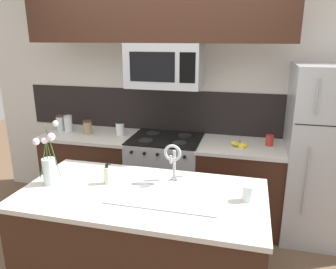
# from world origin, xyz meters

# --- Properties ---
(ground_plane) EXTENTS (10.00, 10.00, 0.00)m
(ground_plane) POSITION_xyz_m (0.00, 0.00, 0.00)
(ground_plane) COLOR brown
(rear_partition) EXTENTS (5.20, 0.10, 2.60)m
(rear_partition) POSITION_xyz_m (0.30, 1.28, 1.30)
(rear_partition) COLOR silver
(rear_partition) RESTS_ON ground
(splash_band) EXTENTS (3.61, 0.01, 0.48)m
(splash_band) POSITION_xyz_m (0.00, 1.22, 1.15)
(splash_band) COLOR black
(splash_band) RESTS_ON rear_partition
(back_counter_left) EXTENTS (1.03, 0.65, 0.91)m
(back_counter_left) POSITION_xyz_m (-0.88, 0.90, 0.46)
(back_counter_left) COLOR #381E14
(back_counter_left) RESTS_ON ground
(back_counter_right) EXTENTS (0.88, 0.65, 0.91)m
(back_counter_right) POSITION_xyz_m (0.80, 0.90, 0.46)
(back_counter_right) COLOR #381E14
(back_counter_right) RESTS_ON ground
(stove_range) EXTENTS (0.76, 0.64, 0.93)m
(stove_range) POSITION_xyz_m (0.00, 0.90, 0.46)
(stove_range) COLOR #A8AAAF
(stove_range) RESTS_ON ground
(microwave) EXTENTS (0.74, 0.40, 0.44)m
(microwave) POSITION_xyz_m (0.00, 0.88, 1.69)
(microwave) COLOR #A8AAAF
(upper_cabinet_band) EXTENTS (2.61, 0.34, 0.60)m
(upper_cabinet_band) POSITION_xyz_m (-0.08, 0.85, 2.21)
(upper_cabinet_band) COLOR #381E14
(refrigerator) EXTENTS (0.80, 0.74, 1.73)m
(refrigerator) POSITION_xyz_m (1.63, 0.92, 0.87)
(refrigerator) COLOR #A8AAAF
(refrigerator) RESTS_ON ground
(storage_jar_tall) EXTENTS (0.09, 0.09, 0.18)m
(storage_jar_tall) POSITION_xyz_m (-1.28, 0.93, 1.00)
(storage_jar_tall) COLOR silver
(storage_jar_tall) RESTS_ON back_counter_left
(storage_jar_medium) EXTENTS (0.09, 0.09, 0.19)m
(storage_jar_medium) POSITION_xyz_m (-1.16, 0.91, 1.00)
(storage_jar_medium) COLOR silver
(storage_jar_medium) RESTS_ON back_counter_left
(storage_jar_short) EXTENTS (0.10, 0.10, 0.15)m
(storage_jar_short) POSITION_xyz_m (-0.90, 0.88, 0.99)
(storage_jar_short) COLOR #997F5B
(storage_jar_short) RESTS_ON back_counter_left
(storage_jar_squat) EXTENTS (0.09, 0.09, 0.15)m
(storage_jar_squat) POSITION_xyz_m (-0.53, 0.93, 0.99)
(storage_jar_squat) COLOR silver
(storage_jar_squat) RESTS_ON back_counter_left
(banana_bunch) EXTENTS (0.19, 0.16, 0.08)m
(banana_bunch) POSITION_xyz_m (0.78, 0.84, 0.93)
(banana_bunch) COLOR yellow
(banana_bunch) RESTS_ON back_counter_right
(coffee_tin) EXTENTS (0.08, 0.08, 0.11)m
(coffee_tin) POSITION_xyz_m (1.07, 0.95, 0.97)
(coffee_tin) COLOR #B22D23
(coffee_tin) RESTS_ON back_counter_right
(island_counter) EXTENTS (1.74, 0.90, 0.91)m
(island_counter) POSITION_xyz_m (0.15, -0.35, 0.46)
(island_counter) COLOR #381E14
(island_counter) RESTS_ON ground
(kitchen_sink) EXTENTS (0.76, 0.44, 0.16)m
(kitchen_sink) POSITION_xyz_m (0.33, -0.35, 0.84)
(kitchen_sink) COLOR #ADAFB5
(kitchen_sink) RESTS_ON island_counter
(sink_faucet) EXTENTS (0.14, 0.14, 0.31)m
(sink_faucet) POSITION_xyz_m (0.33, -0.13, 1.11)
(sink_faucet) COLOR #B7BABF
(sink_faucet) RESTS_ON island_counter
(dish_soap_bottle) EXTENTS (0.06, 0.05, 0.16)m
(dish_soap_bottle) POSITION_xyz_m (-0.15, -0.27, 0.98)
(dish_soap_bottle) COLOR beige
(dish_soap_bottle) RESTS_ON island_counter
(drinking_glass) EXTENTS (0.07, 0.07, 0.11)m
(drinking_glass) POSITION_xyz_m (0.88, -0.29, 0.96)
(drinking_glass) COLOR silver
(drinking_glass) RESTS_ON island_counter
(flower_vase) EXTENTS (0.17, 0.13, 0.49)m
(flower_vase) POSITION_xyz_m (-0.56, -0.39, 1.05)
(flower_vase) COLOR silver
(flower_vase) RESTS_ON island_counter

